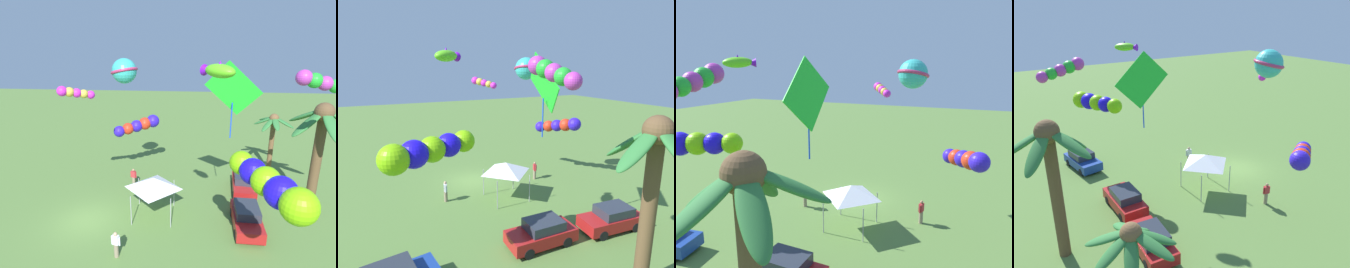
% 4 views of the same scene
% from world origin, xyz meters
% --- Properties ---
extents(ground_plane, '(120.00, 120.00, 0.00)m').
position_xyz_m(ground_plane, '(0.00, 0.00, 0.00)').
color(ground_plane, '#567A38').
extents(palm_tree_1, '(4.43, 4.60, 7.93)m').
position_xyz_m(palm_tree_1, '(-2.56, 15.28, 5.72)').
color(palm_tree_1, brown).
rests_on(palm_tree_1, ground).
extents(parked_car_1, '(3.93, 1.79, 1.51)m').
position_xyz_m(parked_car_1, '(-0.35, 10.59, 0.75)').
color(parked_car_1, '#A51919').
rests_on(parked_car_1, ground).
extents(parked_car_2, '(4.03, 2.03, 1.51)m').
position_xyz_m(parked_car_2, '(-5.07, 11.14, 0.75)').
color(parked_car_2, '#A51919').
rests_on(parked_car_2, ground).
extents(spectator_0, '(0.30, 0.54, 1.59)m').
position_xyz_m(spectator_0, '(3.09, 2.94, 0.81)').
color(spectator_0, gray).
rests_on(spectator_0, ground).
extents(spectator_1, '(0.31, 0.54, 1.59)m').
position_xyz_m(spectator_1, '(-5.16, 2.08, 0.81)').
color(spectator_1, gray).
rests_on(spectator_1, ground).
extents(festival_tent, '(2.86, 2.86, 2.85)m').
position_xyz_m(festival_tent, '(-1.16, 4.41, 2.47)').
color(festival_tent, '#9E9EA3').
rests_on(festival_tent, ground).
extents(kite_fish_0, '(1.75, 1.61, 0.72)m').
position_xyz_m(kite_fish_0, '(3.85, 7.97, 10.30)').
color(kite_fish_0, '#5BCB1E').
extents(kite_tube_1, '(4.60, 2.59, 1.31)m').
position_xyz_m(kite_tube_1, '(5.48, 10.05, 6.14)').
color(kite_tube_1, '#76C60D').
extents(kite_tube_2, '(2.80, 3.73, 1.61)m').
position_xyz_m(kite_tube_2, '(-7.57, 2.14, 4.69)').
color(kite_tube_2, '#2D18CF').
extents(kite_tube_3, '(1.71, 2.01, 0.98)m').
position_xyz_m(kite_tube_3, '(-1.45, -0.63, 8.46)').
color(kite_tube_3, '#E527D8').
extents(kite_ball_4, '(2.68, 2.68, 1.79)m').
position_xyz_m(kite_ball_4, '(-4.20, 1.95, 9.64)').
color(kite_ball_4, '#33B4B0').
extents(kite_tube_5, '(0.87, 2.84, 1.27)m').
position_xyz_m(kite_tube_5, '(1.22, 13.22, 9.58)').
color(kite_tube_5, '#B635AA').
extents(kite_diamond_6, '(0.76, 3.38, 4.67)m').
position_xyz_m(kite_diamond_6, '(-1.06, 9.28, 8.84)').
color(kite_diamond_6, green).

